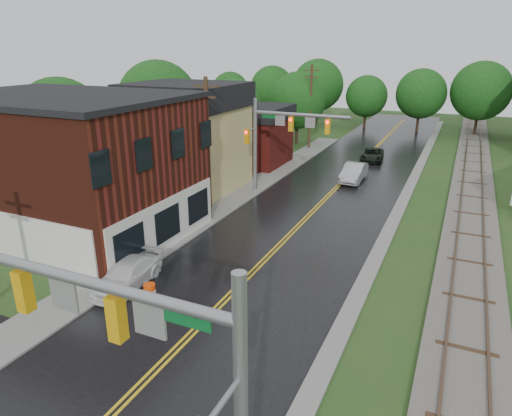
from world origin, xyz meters
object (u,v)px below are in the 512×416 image
Objects in this scene: traffic_signal_near at (148,349)px; tree_left_b at (159,103)px; utility_pole_b at (208,142)px; pickup_white at (127,275)px; construction_barrel at (150,294)px; traffic_signal_far at (281,130)px; tree_left_e at (298,102)px; suv_dark at (372,155)px; brick_building at (65,165)px; tree_left_c at (235,108)px; sedan_silver at (354,173)px; utility_pole_c at (310,106)px; tree_left_a at (62,124)px.

tree_left_b is (-21.32, 29.90, 0.75)m from traffic_signal_near.
pickup_white is (2.00, -11.26, -4.11)m from utility_pole_b.
tree_left_b is 10.42× the size of construction_barrel.
tree_left_e is (-5.38, 18.90, -0.16)m from traffic_signal_far.
suv_dark is 4.72× the size of construction_barrel.
tree_left_e is at bearing 83.29° from brick_building.
utility_pole_b is 2.13× the size of pickup_white.
traffic_signal_near is 41.67m from tree_left_c.
traffic_signal_near is at bearing -51.32° from construction_barrel.
tree_left_b is 25.37m from pickup_white.
traffic_signal_far is at bearing -125.12° from sedan_silver.
tree_left_e is (-2.05, 23.90, 0.09)m from utility_pole_b.
tree_left_b is at bearing 124.26° from construction_barrel.
traffic_signal_far is at bearing -74.11° from tree_left_e.
tree_left_e is at bearing 57.26° from tree_left_b.
tree_left_e is 1.79× the size of sedan_silver.
traffic_signal_far is at bearing -78.91° from utility_pole_c.
brick_building is 24.94m from tree_left_c.
pickup_white is (-5.60, -30.30, 0.00)m from suv_dark.
brick_building reaches higher than traffic_signal_far.
utility_pole_c is 1.98× the size of sedan_silver.
traffic_signal_far reaches higher than suv_dark.
tree_left_b reaches higher than tree_left_e.
traffic_signal_near is 22.49m from utility_pole_b.
utility_pole_b is 1.00× the size of utility_pole_c.
tree_left_b is at bearing -159.66° from suv_dark.
tree_left_b is 2.21× the size of suv_dark.
pickup_white is 2.02m from construction_barrel.
construction_barrel is (5.92, -35.90, -4.35)m from tree_left_e.
tree_left_e reaches higher than suv_dark.
tree_left_e is at bearing 94.90° from utility_pole_b.
traffic_signal_near is 0.90× the size of tree_left_e.
tree_left_a is at bearing 144.88° from construction_barrel.
tree_left_a is at bearing -101.31° from tree_left_b.
tree_left_a reaches higher than suv_dark.
utility_pole_b reaches higher than construction_barrel.
utility_pole_c is 2.79m from tree_left_e.
brick_building is 22.69m from sedan_silver.
tree_left_a is at bearing -114.62° from tree_left_e.
pickup_white is at bearing -83.43° from tree_left_e.
brick_building is at bearing -86.86° from tree_left_c.
pickup_white is 4.55× the size of construction_barrel.
utility_pole_c is at bearing 124.78° from sedan_silver.
traffic_signal_near is at bearing -40.47° from tree_left_a.
traffic_signal_near reaches higher than suv_dark.
utility_pole_c reaches higher than tree_left_a.
utility_pole_c is 1.18× the size of tree_left_c.
tree_left_c is 1.81× the size of pickup_white.
tree_left_c is at bearing 128.82° from traffic_signal_far.
utility_pole_b reaches higher than sedan_silver.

